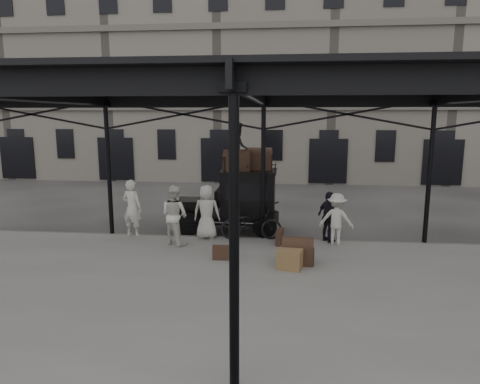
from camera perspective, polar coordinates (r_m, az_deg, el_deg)
The scene contains 18 objects.
ground at distance 11.94m, azimuth 2.51°, elevation -9.48°, with size 120.00×120.00×0.00m, color #383533.
platform at distance 10.05m, azimuth 1.82°, elevation -12.89°, with size 28.00×8.00×0.15m, color slate.
canopy at distance 9.55m, azimuth 2.10°, elevation 13.68°, with size 22.50×9.00×4.74m.
building_frontage at distance 29.39m, azimuth 4.79°, elevation 15.95°, with size 64.00×8.00×14.00m, color slate.
taxi at distance 14.76m, azimuth -0.08°, elevation -0.81°, with size 3.65×1.55×2.18m.
porter_left at distance 14.21m, azimuth -14.19°, elevation -2.08°, with size 0.68×0.44×1.85m, color beige.
porter_midleft at distance 13.08m, azimuth -8.71°, elevation -3.03°, with size 0.88×0.68×1.81m, color silver.
porter_centre at distance 13.58m, azimuth -4.47°, elevation -2.63°, with size 0.84×0.55×1.72m, color beige.
porter_official at distance 13.46m, azimuth 11.76°, elevation -3.25°, with size 0.92×0.38×1.58m, color black.
porter_right at distance 13.24m, azimuth 12.74°, elevation -3.54°, with size 1.01×0.58×1.57m, color beige.
bicycle at distance 13.49m, azimuth 1.50°, elevation -4.24°, with size 0.67×1.93×1.02m, color black.
porter_roof at distance 14.43m, azimuth -0.25°, elevation 6.11°, with size 0.79×0.61×1.62m, color black.
steamer_trunk_roof_near at distance 14.34m, azimuth -0.51°, elevation 4.02°, with size 0.82×0.50×0.60m, color #3F271D, non-canonical shape.
steamer_trunk_roof_far at distance 14.72m, azimuth 2.60°, elevation 4.23°, with size 0.86×0.52×0.63m, color #3F271D, non-canonical shape.
steamer_trunk_platform at distance 11.49m, azimuth 7.70°, elevation -7.98°, with size 0.82×0.50×0.60m, color #3F271D, non-canonical shape.
wicker_hamper at distance 11.10m, azimuth 6.65°, elevation -8.89°, with size 0.60×0.45×0.50m, color olive.
suitcase_upright at distance 13.13m, azimuth 5.34°, elevation -5.96°, with size 0.15×0.60×0.45m, color #3F271D.
suitcase_flat at distance 11.70m, azimuth -2.20°, elevation -8.08°, with size 0.60×0.15×0.40m, color #3F271D.
Camera 1 is at (0.64, -11.23, 4.01)m, focal length 32.00 mm.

